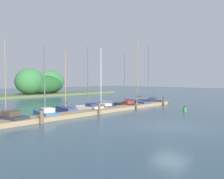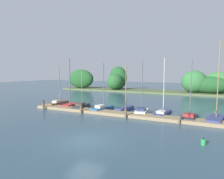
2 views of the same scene
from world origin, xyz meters
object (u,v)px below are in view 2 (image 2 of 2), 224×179
sailboat_5 (142,111)px  sailboat_6 (163,112)px  sailboat_0 (59,103)px  sailboat_2 (82,106)px  mooring_piling_3 (179,119)px  mooring_piling_1 (81,109)px  channel_buoy_0 (203,142)px  mooring_piling_2 (126,113)px  sailboat_1 (70,104)px  sailboat_7 (190,117)px  sailboat_3 (103,108)px  sailboat_8 (216,118)px  mooring_piling_0 (44,105)px  sailboat_4 (125,108)px

sailboat_5 → sailboat_6: bearing=-80.9°
sailboat_0 → sailboat_5: (13.28, -0.30, -0.03)m
sailboat_2 → mooring_piling_3: (13.27, -2.44, 0.13)m
mooring_piling_1 → channel_buoy_0: bearing=-19.3°
mooring_piling_1 → mooring_piling_2: (5.99, 0.03, 0.07)m
sailboat_1 → sailboat_7: bearing=-97.0°
sailboat_0 → sailboat_6: 15.76m
sailboat_1 → sailboat_7: sailboat_1 is taller
sailboat_1 → sailboat_3: bearing=-98.1°
sailboat_1 → channel_buoy_0: sailboat_1 is taller
mooring_piling_3 → sailboat_3: bearing=165.7°
mooring_piling_2 → mooring_piling_3: size_ratio=1.24×
sailboat_6 → sailboat_8: size_ratio=0.82×
sailboat_5 → channel_buoy_0: 10.07m
mooring_piling_0 → channel_buoy_0: 20.40m
sailboat_0 → channel_buoy_0: 21.40m
sailboat_4 → sailboat_7: 8.03m
mooring_piling_0 → channel_buoy_0: mooring_piling_0 is taller
sailboat_4 → mooring_piling_0: 11.43m
sailboat_1 → sailboat_5: bearing=-95.5°
sailboat_3 → mooring_piling_0: bearing=120.8°
sailboat_8 → channel_buoy_0: bearing=-178.5°
sailboat_4 → mooring_piling_3: (7.05, -3.55, 0.11)m
mooring_piling_0 → mooring_piling_2: (12.15, 0.16, -0.04)m
mooring_piling_1 → mooring_piling_3: size_ratio=1.10×
sailboat_2 → sailboat_6: size_ratio=0.93×
sailboat_7 → sailboat_1: bearing=96.6°
sailboat_8 → mooring_piling_1: size_ratio=7.94×
sailboat_3 → mooring_piling_1: sailboat_3 is taller
sailboat_3 → sailboat_4: (2.86, 1.02, 0.00)m
sailboat_2 → sailboat_4: 6.32m
sailboat_0 → sailboat_6: sailboat_6 is taller
sailboat_1 → sailboat_5: 10.90m
sailboat_0 → sailboat_5: size_ratio=0.89×
sailboat_8 → sailboat_5: bearing=100.8°
sailboat_1 → sailboat_6: (13.38, 0.63, -0.11)m
sailboat_1 → sailboat_7: 16.42m
sailboat_2 → mooring_piling_3: sailboat_2 is taller
sailboat_5 → mooring_piling_3: size_ratio=7.08×
sailboat_0 → sailboat_8: (21.35, -0.58, -0.04)m
sailboat_3 → sailboat_7: bearing=-78.4°
sailboat_5 → mooring_piling_1: 7.62m
sailboat_4 → channel_buoy_0: sailboat_4 is taller
sailboat_4 → sailboat_6: size_ratio=0.90×
mooring_piling_0 → sailboat_1: bearing=50.9°
sailboat_6 → mooring_piling_1: sailboat_6 is taller
sailboat_6 → mooring_piling_1: 10.14m
sailboat_3 → mooring_piling_0: sailboat_3 is taller
sailboat_6 → mooring_piling_3: sailboat_6 is taller
sailboat_5 → mooring_piling_2: size_ratio=5.70×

